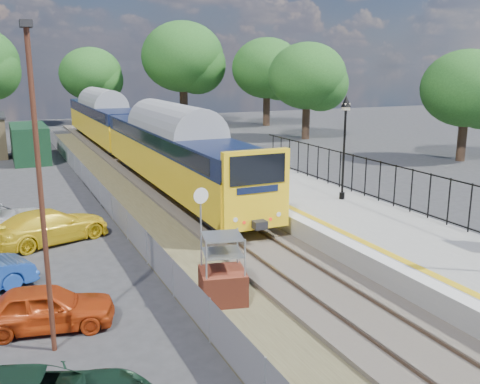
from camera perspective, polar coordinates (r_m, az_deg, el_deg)
ground at (r=17.20m, az=7.62°, el=-9.86°), size 120.00×120.00×0.00m
track_bed at (r=25.27m, az=-4.97°, el=-1.99°), size 5.90×80.00×0.29m
platform at (r=25.63m, az=6.18°, el=-0.97°), size 5.00×70.00×0.90m
platform_edge at (r=24.56m, az=2.06°, el=-0.44°), size 0.90×70.00×0.01m
victorian_lamp_north at (r=23.90m, az=11.16°, el=7.20°), size 0.44×0.44×4.60m
palisade_fence at (r=22.22m, az=19.13°, el=-0.18°), size 0.12×26.00×2.00m
wire_fence at (r=26.43m, az=-14.34°, el=-0.55°), size 0.06×52.00×1.20m
tree_line at (r=56.22m, az=-14.65°, el=12.74°), size 56.80×43.80×11.88m
train at (r=38.90m, az=-11.70°, el=6.53°), size 2.82×40.83×3.51m
brick_plinth at (r=15.56m, az=-1.86°, el=-8.34°), size 1.54×1.54×2.07m
speed_sign at (r=18.21m, az=-4.19°, el=-2.24°), size 0.55×0.13×2.75m
carpark_lamp at (r=12.81m, az=-20.63°, el=1.66°), size 0.25×0.50×7.67m
car_red at (r=15.11m, az=-20.04°, el=-11.50°), size 3.72×2.08×1.19m
car_yellow at (r=22.11m, az=-19.54°, el=-3.44°), size 4.88×3.23×1.31m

